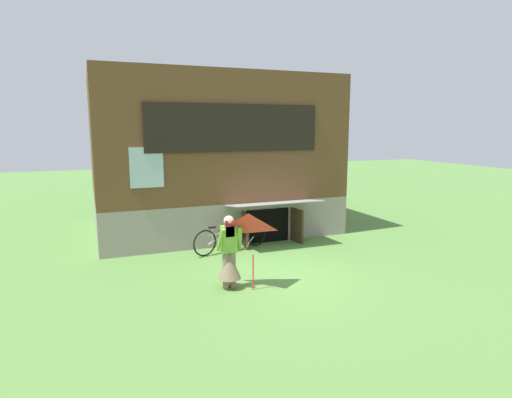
% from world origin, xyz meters
% --- Properties ---
extents(ground_plane, '(60.00, 60.00, 0.00)m').
position_xyz_m(ground_plane, '(0.00, 0.00, 0.00)').
color(ground_plane, '#56843D').
extents(log_house, '(7.80, 6.34, 5.20)m').
position_xyz_m(log_house, '(0.00, 5.61, 2.60)').
color(log_house, gray).
rests_on(log_house, ground_plane).
extents(person, '(0.61, 0.53, 1.64)m').
position_xyz_m(person, '(-1.26, -0.28, 0.69)').
color(person, '#7F6B51').
rests_on(person, ground_plane).
extents(kite, '(1.17, 1.18, 1.65)m').
position_xyz_m(kite, '(-1.01, -0.85, 1.33)').
color(kite, red).
rests_on(kite, ground_plane).
extents(bicycle_black, '(1.52, 0.56, 0.73)m').
position_xyz_m(bicycle_black, '(0.15, 2.56, 0.35)').
color(bicycle_black, black).
rests_on(bicycle_black, ground_plane).
extents(bicycle_silver, '(1.69, 0.59, 0.80)m').
position_xyz_m(bicycle_silver, '(-0.66, 2.42, 0.39)').
color(bicycle_silver, black).
rests_on(bicycle_silver, ground_plane).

